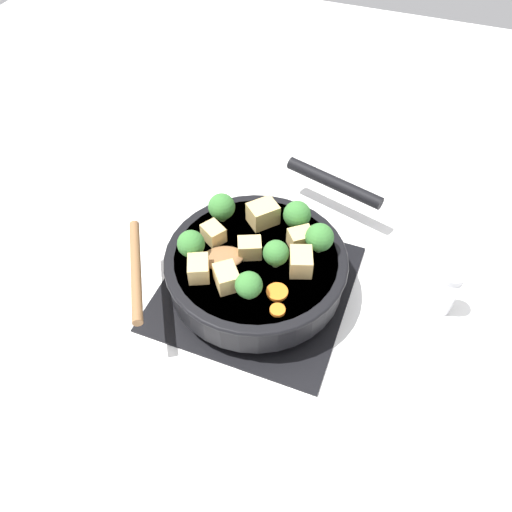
# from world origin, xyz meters

# --- Properties ---
(ground_plane) EXTENTS (2.40, 2.40, 0.00)m
(ground_plane) POSITION_xyz_m (0.00, 0.00, 0.00)
(ground_plane) COLOR white
(front_burner_grate) EXTENTS (0.31, 0.31, 0.03)m
(front_burner_grate) POSITION_xyz_m (0.00, 0.00, 0.01)
(front_burner_grate) COLOR black
(front_burner_grate) RESTS_ON ground_plane
(skillet_pan) EXTENTS (0.31, 0.42, 0.06)m
(skillet_pan) POSITION_xyz_m (-0.00, -0.00, 0.06)
(skillet_pan) COLOR black
(skillet_pan) RESTS_ON front_burner_grate
(wooden_spoon) EXTENTS (0.22, 0.20, 0.02)m
(wooden_spoon) POSITION_xyz_m (0.11, 0.07, 0.09)
(wooden_spoon) COLOR brown
(wooden_spoon) RESTS_ON skillet_pan
(tofu_cube_center_large) EXTENTS (0.05, 0.05, 0.03)m
(tofu_cube_center_large) POSITION_xyz_m (0.02, 0.07, 0.10)
(tofu_cube_center_large) COLOR #DBB770
(tofu_cube_center_large) RESTS_ON skillet_pan
(tofu_cube_near_handle) EXTENTS (0.05, 0.05, 0.03)m
(tofu_cube_near_handle) POSITION_xyz_m (-0.06, -0.05, 0.10)
(tofu_cube_near_handle) COLOR #DBB770
(tofu_cube_near_handle) RESTS_ON skillet_pan
(tofu_cube_east_chunk) EXTENTS (0.05, 0.05, 0.03)m
(tofu_cube_east_chunk) POSITION_xyz_m (0.07, 0.07, 0.10)
(tofu_cube_east_chunk) COLOR #DBB770
(tofu_cube_east_chunk) RESTS_ON skillet_pan
(tofu_cube_west_chunk) EXTENTS (0.05, 0.04, 0.03)m
(tofu_cube_west_chunk) POSITION_xyz_m (0.08, -0.01, 0.10)
(tofu_cube_west_chunk) COLOR #DBB770
(tofu_cube_west_chunk) RESTS_ON skillet_pan
(tofu_cube_back_piece) EXTENTS (0.05, 0.04, 0.03)m
(tofu_cube_back_piece) POSITION_xyz_m (0.01, 0.00, 0.10)
(tofu_cube_back_piece) COLOR #DBB770
(tofu_cube_back_piece) RESTS_ON skillet_pan
(tofu_cube_front_piece) EXTENTS (0.06, 0.06, 0.04)m
(tofu_cube_front_piece) POSITION_xyz_m (0.02, -0.08, 0.10)
(tofu_cube_front_piece) COLOR #DBB770
(tofu_cube_front_piece) RESTS_ON skillet_pan
(tofu_cube_mid_small) EXTENTS (0.05, 0.05, 0.03)m
(tofu_cube_mid_small) POSITION_xyz_m (-0.07, -0.00, 0.10)
(tofu_cube_mid_small) COLOR #DBB770
(tofu_cube_mid_small) RESTS_ON skillet_pan
(broccoli_floret_near_spoon) EXTENTS (0.04, 0.04, 0.05)m
(broccoli_floret_near_spoon) POSITION_xyz_m (-0.02, 0.08, 0.11)
(broccoli_floret_near_spoon) COLOR #709956
(broccoli_floret_near_spoon) RESTS_ON skillet_pan
(broccoli_floret_center_top) EXTENTS (0.05, 0.05, 0.05)m
(broccoli_floret_center_top) POSITION_xyz_m (-0.09, -0.05, 0.11)
(broccoli_floret_center_top) COLOR #709956
(broccoli_floret_center_top) RESTS_ON skillet_pan
(broccoli_floret_east_rim) EXTENTS (0.04, 0.04, 0.05)m
(broccoli_floret_east_rim) POSITION_xyz_m (0.09, 0.04, 0.11)
(broccoli_floret_east_rim) COLOR #709956
(broccoli_floret_east_rim) RESTS_ON skillet_pan
(broccoli_floret_west_rim) EXTENTS (0.05, 0.05, 0.05)m
(broccoli_floret_west_rim) POSITION_xyz_m (0.08, -0.06, 0.11)
(broccoli_floret_west_rim) COLOR #709956
(broccoli_floret_west_rim) RESTS_ON skillet_pan
(broccoli_floret_north_edge) EXTENTS (0.05, 0.05, 0.05)m
(broccoli_floret_north_edge) POSITION_xyz_m (-0.04, -0.08, 0.11)
(broccoli_floret_north_edge) COLOR #709956
(broccoli_floret_north_edge) RESTS_ON skillet_pan
(broccoli_floret_south_cluster) EXTENTS (0.04, 0.04, 0.05)m
(broccoli_floret_south_cluster) POSITION_xyz_m (-0.03, 0.01, 0.11)
(broccoli_floret_south_cluster) COLOR #709956
(broccoli_floret_south_cluster) RESTS_ON skillet_pan
(carrot_slice_orange_thin) EXTENTS (0.02, 0.02, 0.01)m
(carrot_slice_orange_thin) POSITION_xyz_m (-0.07, 0.09, 0.09)
(carrot_slice_orange_thin) COLOR orange
(carrot_slice_orange_thin) RESTS_ON skillet_pan
(carrot_slice_near_center) EXTENTS (0.03, 0.03, 0.01)m
(carrot_slice_near_center) POSITION_xyz_m (-0.06, 0.06, 0.09)
(carrot_slice_near_center) COLOR orange
(carrot_slice_near_center) RESTS_ON skillet_pan
(salt_shaker) EXTENTS (0.04, 0.04, 0.09)m
(salt_shaker) POSITION_xyz_m (-0.30, -0.07, 0.04)
(salt_shaker) COLOR white
(salt_shaker) RESTS_ON ground_plane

